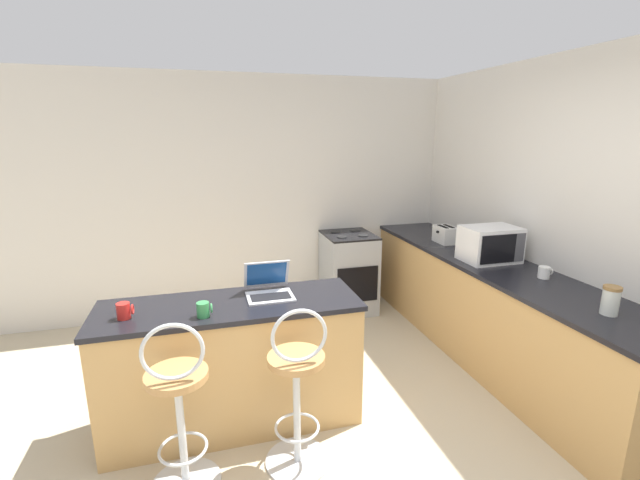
{
  "coord_description": "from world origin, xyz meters",
  "views": [
    {
      "loc": [
        -0.76,
        -1.92,
        1.99
      ],
      "look_at": [
        0.31,
        1.91,
        1.0
      ],
      "focal_mm": 24.0,
      "sensor_mm": 36.0,
      "label": 1
    }
  ],
  "objects": [
    {
      "name": "laptop",
      "position": [
        -0.35,
        0.89,
        0.95
      ],
      "size": [
        0.32,
        0.32,
        0.23
      ],
      "color": "silver",
      "rests_on": "breakfast_bar"
    },
    {
      "name": "bar_stool_near",
      "position": [
        -0.96,
        0.27,
        0.51
      ],
      "size": [
        0.4,
        0.4,
        1.06
      ],
      "color": "silver",
      "rests_on": "ground_plane"
    },
    {
      "name": "bar_stool_far",
      "position": [
        -0.29,
        0.27,
        0.51
      ],
      "size": [
        0.4,
        0.4,
        1.06
      ],
      "color": "silver",
      "rests_on": "ground_plane"
    },
    {
      "name": "stove_range",
      "position": [
        0.8,
        2.46,
        0.45
      ],
      "size": [
        0.54,
        0.61,
        0.9
      ],
      "color": "#9EA3A8",
      "rests_on": "ground_plane"
    },
    {
      "name": "microwave",
      "position": [
        1.65,
        1.16,
        1.05
      ],
      "size": [
        0.47,
        0.34,
        0.31
      ],
      "color": "white",
      "rests_on": "counter_right"
    },
    {
      "name": "mug_green",
      "position": [
        -0.79,
        0.62,
        0.94
      ],
      "size": [
        0.09,
        0.08,
        0.09
      ],
      "color": "#338447",
      "rests_on": "breakfast_bar"
    },
    {
      "name": "storage_jar",
      "position": [
        1.64,
        -0.02,
        0.99
      ],
      "size": [
        0.11,
        0.11,
        0.18
      ],
      "color": "silver",
      "rests_on": "counter_right"
    },
    {
      "name": "mug_white",
      "position": [
        1.77,
        0.65,
        0.94
      ],
      "size": [
        0.11,
        0.09,
        0.09
      ],
      "color": "white",
      "rests_on": "counter_right"
    },
    {
      "name": "mug_red",
      "position": [
        -1.26,
        0.72,
        0.95
      ],
      "size": [
        0.1,
        0.08,
        0.1
      ],
      "color": "red",
      "rests_on": "breakfast_bar"
    },
    {
      "name": "breakfast_bar",
      "position": [
        -0.62,
        0.79,
        0.45
      ],
      "size": [
        1.72,
        0.59,
        0.9
      ],
      "color": "tan",
      "rests_on": "ground_plane"
    },
    {
      "name": "wall_back",
      "position": [
        0.0,
        2.82,
        1.3
      ],
      "size": [
        12.0,
        0.06,
        2.6
      ],
      "color": "silver",
      "rests_on": "ground_plane"
    },
    {
      "name": "counter_right",
      "position": [
        1.66,
        1.14,
        0.45
      ],
      "size": [
        0.68,
        3.32,
        0.9
      ],
      "color": "tan",
      "rests_on": "ground_plane"
    },
    {
      "name": "toaster",
      "position": [
        1.63,
        1.84,
        0.98
      ],
      "size": [
        0.18,
        0.25,
        0.17
      ],
      "color": "silver",
      "rests_on": "counter_right"
    }
  ]
}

